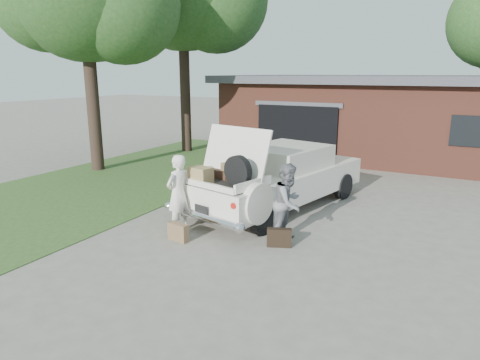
% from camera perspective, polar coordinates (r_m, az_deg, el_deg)
% --- Properties ---
extents(ground, '(90.00, 90.00, 0.00)m').
position_cam_1_polar(ground, '(9.32, -1.77, -7.37)').
color(ground, gray).
rests_on(ground, ground).
extents(grass_strip, '(6.00, 16.00, 0.02)m').
position_cam_1_polar(grass_strip, '(14.80, -14.48, 0.37)').
color(grass_strip, '#2D4C1E').
rests_on(grass_strip, ground).
extents(house, '(12.80, 7.80, 3.30)m').
position_cam_1_polar(house, '(19.35, 18.35, 8.25)').
color(house, brown).
rests_on(house, ground).
extents(sedan, '(3.26, 5.81, 2.23)m').
position_cam_1_polar(sedan, '(11.06, 4.88, 0.43)').
color(sedan, silver).
rests_on(sedan, ground).
extents(woman_left, '(0.48, 0.67, 1.72)m').
position_cam_1_polar(woman_left, '(9.41, -8.27, -1.80)').
color(woman_left, silver).
rests_on(woman_left, ground).
extents(woman_right, '(0.69, 0.85, 1.65)m').
position_cam_1_polar(woman_right, '(8.83, 6.46, -3.03)').
color(woman_right, slate).
rests_on(woman_right, ground).
extents(suitcase_left, '(0.51, 0.24, 0.38)m').
position_cam_1_polar(suitcase_left, '(9.06, -8.25, -6.88)').
color(suitcase_left, brown).
rests_on(suitcase_left, ground).
extents(suitcase_right, '(0.52, 0.33, 0.38)m').
position_cam_1_polar(suitcase_right, '(8.71, 5.25, -7.65)').
color(suitcase_right, black).
rests_on(suitcase_right, ground).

